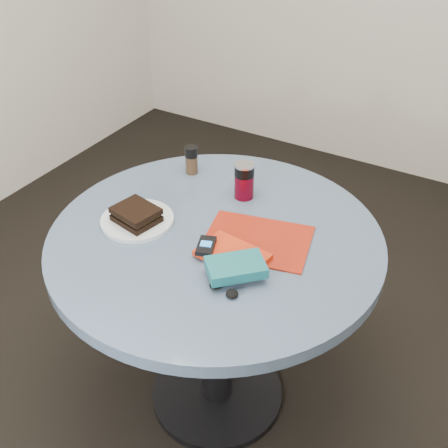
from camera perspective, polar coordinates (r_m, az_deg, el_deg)
The scene contains 11 objects.
ground at distance 2.20m, azimuth -0.71°, elevation -16.98°, with size 4.00×4.00×0.00m, color black.
table at distance 1.77m, azimuth -0.84°, elevation -5.34°, with size 1.00×1.00×0.75m.
plate at distance 1.74m, azimuth -8.80°, elevation 0.38°, with size 0.22×0.22×0.01m, color silver.
sandwich at distance 1.71m, azimuth -8.92°, elevation 0.97°, with size 0.15×0.13×0.04m.
soda_can at distance 1.81m, azimuth 2.06°, elevation 4.42°, with size 0.08×0.08×0.12m.
pepper_grinder at distance 1.95m, azimuth -3.33°, elevation 6.54°, with size 0.06×0.06×0.10m.
magazine at distance 1.64m, azimuth 3.40°, elevation -1.67°, with size 0.30×0.23×0.01m, color maroon.
red_book at distance 1.57m, azimuth 0.86°, elevation -3.15°, with size 0.19×0.13×0.02m, color #B0280D.
novel at distance 1.49m, azimuth 1.20°, elevation -4.41°, with size 0.15×0.10×0.03m, color #13555C.
mp3_player at distance 1.58m, azimuth -1.84°, elevation -2.23°, with size 0.07×0.09×0.01m.
headphones at distance 1.47m, azimuth -0.03°, elevation -6.65°, with size 0.09×0.05×0.02m.
Camera 1 is at (0.70, -1.14, 1.74)m, focal length 45.00 mm.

